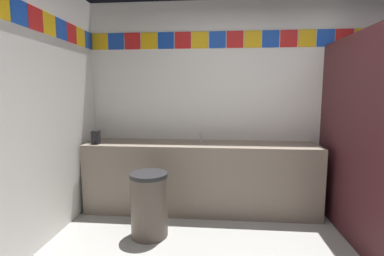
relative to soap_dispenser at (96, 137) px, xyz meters
The scene contains 6 objects.
wall_back 2.18m from the soap_dispenser, 12.68° to the left, with size 4.57×0.09×2.60m.
vanity_counter 1.35m from the soap_dispenser, ahead, with size 2.79×0.55×0.84m.
faucet_center 1.28m from the soap_dispenser, 11.11° to the left, with size 0.04×0.10×0.14m.
soap_dispenser is the anchor object (origin of this frame).
stall_divider 2.98m from the soap_dispenser, 11.85° to the right, with size 0.92×1.56×2.02m.
trash_bin 1.10m from the soap_dispenser, 34.25° to the right, with size 0.38×0.38×0.66m.
Camera 1 is at (-0.65, -1.85, 1.46)m, focal length 26.25 mm.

